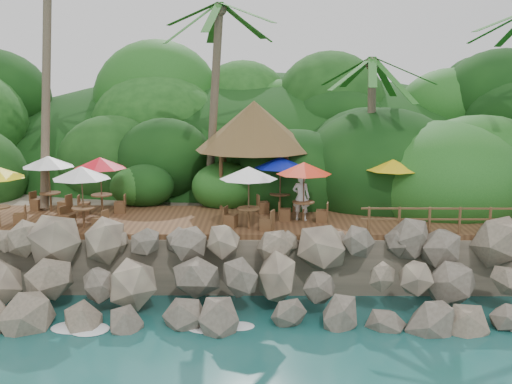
{
  "coord_description": "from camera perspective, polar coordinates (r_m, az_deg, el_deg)",
  "views": [
    {
      "loc": [
        0.18,
        -18.07,
        8.02
      ],
      "look_at": [
        0.0,
        6.0,
        3.4
      ],
      "focal_mm": 43.0,
      "sensor_mm": 36.0,
      "label": 1
    }
  ],
  "objects": [
    {
      "name": "ground",
      "position": [
        19.77,
        -0.13,
        -13.06
      ],
      "size": [
        140.0,
        140.0,
        0.0
      ],
      "primitive_type": "plane",
      "color": "#19514F",
      "rests_on": "ground"
    },
    {
      "name": "land_base",
      "position": [
        34.78,
        0.12,
        -0.7
      ],
      "size": [
        32.0,
        25.2,
        2.1
      ],
      "primitive_type": "cube",
      "color": "gray",
      "rests_on": "ground"
    },
    {
      "name": "jungle_hill",
      "position": [
        42.34,
        0.18,
        -0.06
      ],
      "size": [
        44.8,
        28.0,
        15.4
      ],
      "primitive_type": "ellipsoid",
      "color": "#143811",
      "rests_on": "ground"
    },
    {
      "name": "seawall",
      "position": [
        21.21,
        -0.08,
        -8.03
      ],
      "size": [
        29.0,
        4.0,
        2.3
      ],
      "primitive_type": null,
      "color": "gray",
      "rests_on": "ground"
    },
    {
      "name": "terrace",
      "position": [
        24.76,
        0.0,
        -2.73
      ],
      "size": [
        26.0,
        5.0,
        0.2
      ],
      "primitive_type": "cube",
      "color": "brown",
      "rests_on": "land_base"
    },
    {
      "name": "jungle_foliage",
      "position": [
        34.03,
        0.11,
        -2.77
      ],
      "size": [
        44.0,
        16.0,
        12.0
      ],
      "primitive_type": null,
      "color": "#143811",
      "rests_on": "ground"
    },
    {
      "name": "foam_line",
      "position": [
        20.03,
        -0.13,
        -12.64
      ],
      "size": [
        25.2,
        0.8,
        0.06
      ],
      "color": "white",
      "rests_on": "ground"
    },
    {
      "name": "palapa",
      "position": [
        27.31,
        -0.18,
        6.18
      ],
      "size": [
        5.25,
        5.25,
        4.6
      ],
      "color": "brown",
      "rests_on": "ground"
    },
    {
      "name": "dining_clusters",
      "position": [
        24.26,
        -3.02,
        1.95
      ],
      "size": [
        23.76,
        5.15,
        2.37
      ],
      "color": "brown",
      "rests_on": "terrace"
    },
    {
      "name": "railing",
      "position": [
        23.46,
        18.43,
        -2.29
      ],
      "size": [
        7.2,
        0.1,
        1.0
      ],
      "color": "brown",
      "rests_on": "terrace"
    },
    {
      "name": "waiter",
      "position": [
        24.35,
        4.22,
        -0.47
      ],
      "size": [
        0.79,
        0.64,
        1.89
      ],
      "primitive_type": "imported",
      "rotation": [
        0.0,
        0.0,
        2.84
      ],
      "color": "white",
      "rests_on": "terrace"
    }
  ]
}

